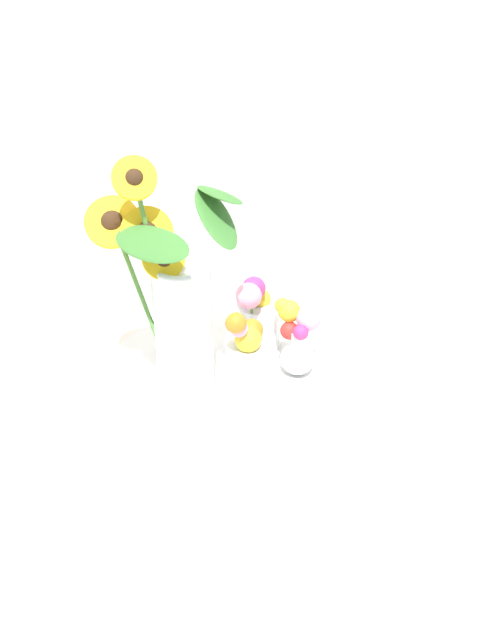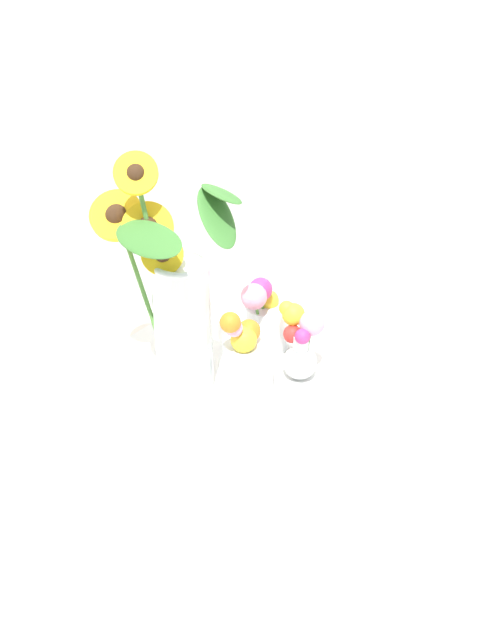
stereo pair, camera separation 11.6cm
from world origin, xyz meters
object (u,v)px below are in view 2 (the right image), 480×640
at_px(vase_small_back, 264,317).
at_px(vase_bulb_right, 300,342).
at_px(vase_small_center, 244,362).
at_px(serving_tray, 240,388).
at_px(mason_jar_sunflowers, 177,305).

bearing_deg(vase_small_back, vase_bulb_right, -64.50).
relative_size(vase_small_center, vase_bulb_right, 1.43).
relative_size(serving_tray, vase_bulb_right, 3.80).
bearing_deg(serving_tray, vase_bulb_right, 4.71).
bearing_deg(mason_jar_sunflowers, vase_small_back, 27.27).
relative_size(vase_small_center, vase_small_back, 1.24).
relative_size(mason_jar_sunflowers, vase_bulb_right, 3.11).
bearing_deg(mason_jar_sunflowers, vase_small_center, -27.76).
bearing_deg(vase_small_center, serving_tray, 90.05).
distance_m(mason_jar_sunflowers, vase_small_center, 0.14).
xyz_separation_m(vase_bulb_right, vase_small_back, (-0.04, 0.09, 0.00)).
distance_m(serving_tray, vase_small_center, 0.09).
bearing_deg(serving_tray, mason_jar_sunflowers, 171.68).
bearing_deg(vase_small_back, mason_jar_sunflowers, -152.73).
bearing_deg(vase_small_center, vase_small_back, 65.03).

